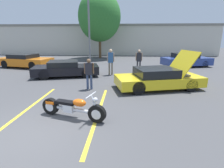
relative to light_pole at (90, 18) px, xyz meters
name	(u,v)px	position (x,y,z in m)	size (l,w,h in m)	color
ground_plane	(27,136)	(0.62, -13.26, -4.38)	(80.00, 80.00, 0.00)	#474749
parking_stripe_foreground	(27,110)	(-0.39, -11.49, -4.38)	(0.12, 5.40, 0.01)	yellow
parking_stripe_middle	(99,112)	(2.41, -11.49, -4.38)	(0.12, 5.40, 0.01)	yellow
far_building	(107,39)	(0.62, 10.11, -2.05)	(32.00, 4.20, 4.40)	beige
light_pole	(90,18)	(0.00, 0.00, 0.00)	(1.21, 0.28, 8.00)	slate
tree_background	(99,17)	(0.27, 5.08, 0.64)	(5.19, 5.19, 8.01)	brown
motorcycle	(72,108)	(1.59, -12.04, -4.01)	(2.38, 0.98, 0.94)	black
show_car_hood_open	(159,78)	(5.20, -8.21, -3.83)	(4.83, 2.95, 1.99)	yellow
parked_car_left_row	(25,61)	(-5.54, -2.34, -3.79)	(4.99, 2.89, 1.20)	orange
parked_car_right_row	(186,60)	(9.06, -0.90, -3.79)	(4.63, 2.86, 1.23)	navy
parked_car_mid_row	(66,69)	(-0.73, -5.63, -3.85)	(4.74, 2.96, 1.08)	black
spectator_near_motorcycle	(89,72)	(1.52, -8.64, -3.43)	(0.52, 0.21, 1.62)	#38476B
spectator_by_show_car	(139,59)	(4.47, -3.94, -3.34)	(0.52, 0.23, 1.75)	#333338
spectator_midground	(111,60)	(2.38, -5.01, -3.27)	(0.52, 0.24, 1.85)	gray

